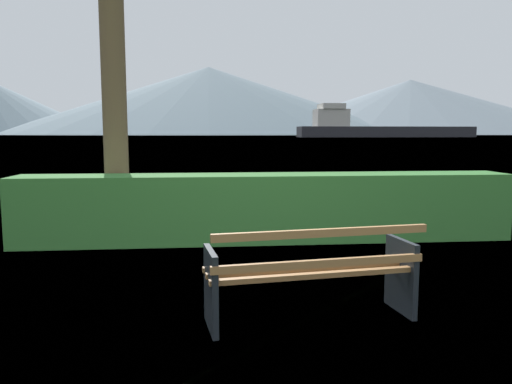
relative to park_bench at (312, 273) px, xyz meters
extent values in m
plane|color=#567A38|center=(-0.01, 0.06, -0.43)|extent=(1400.00, 1400.00, 0.00)
plane|color=#7A99A8|center=(-0.01, 306.20, -0.43)|extent=(620.00, 620.00, 0.00)
cube|color=#A0703F|center=(0.02, -0.13, 0.02)|extent=(1.82, 0.32, 0.04)
cube|color=#A0703F|center=(-0.01, 0.06, 0.02)|extent=(1.82, 0.32, 0.04)
cube|color=#A0703F|center=(-0.04, 0.25, 0.02)|extent=(1.82, 0.32, 0.04)
cube|color=#A0703F|center=(0.03, -0.20, 0.14)|extent=(1.82, 0.30, 0.06)
cube|color=#A0703F|center=(0.03, -0.25, 0.41)|extent=(1.82, 0.30, 0.06)
cube|color=#1E2328|center=(-0.87, -0.08, -0.09)|extent=(0.12, 0.51, 0.68)
cube|color=#1E2328|center=(0.86, 0.16, -0.09)|extent=(0.12, 0.51, 0.68)
cube|color=#387A33|center=(-0.01, 3.31, 0.08)|extent=(7.43, 0.79, 1.01)
cylinder|color=brown|center=(-2.36, 4.03, 2.22)|extent=(0.38, 0.38, 5.30)
cube|color=#232328|center=(67.98, 183.45, 1.61)|extent=(69.09, 11.48, 4.09)
cube|color=beige|center=(45.93, 183.01, 6.93)|extent=(12.58, 9.33, 6.54)
cube|color=beige|center=(45.93, 183.01, 11.22)|extent=(8.88, 10.26, 2.04)
cube|color=silver|center=(-37.46, 191.80, 0.11)|extent=(5.20, 5.05, 1.09)
cube|color=beige|center=(-37.46, 191.80, 1.21)|extent=(2.31, 2.28, 1.10)
cone|color=slate|center=(-0.01, 557.56, 36.80)|extent=(438.89, 438.89, 74.45)
cone|color=gray|center=(238.27, 570.96, 31.72)|extent=(393.16, 393.16, 64.29)
camera|label=1|loc=(-0.88, -4.08, 1.20)|focal=34.65mm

